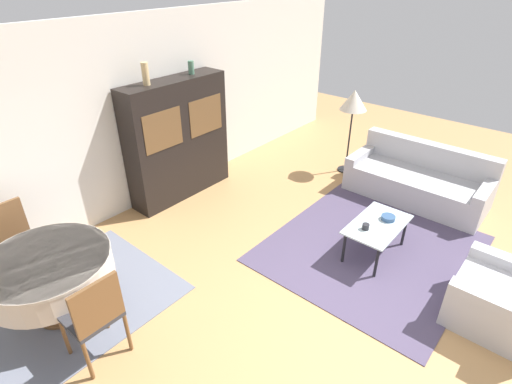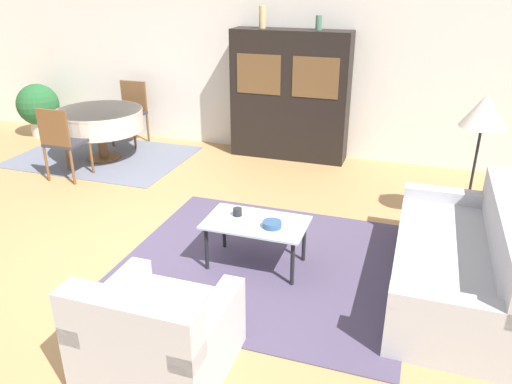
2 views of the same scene
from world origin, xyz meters
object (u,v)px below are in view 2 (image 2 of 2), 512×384
object	(u,v)px
couch	(459,263)
vase_short	(319,23)
dining_chair_near	(61,139)
dining_chair_far	(131,109)
potted_plant	(38,107)
cup	(237,212)
armchair	(157,337)
dining_table	(100,120)
floor_lamp	(484,115)
coffee_table	(256,227)
display_cabinet	(290,96)
bowl	(272,224)
vase_tall	(262,17)

from	to	relation	value
couch	vase_short	world-z (taller)	vase_short
dining_chair_near	couch	bearing A→B (deg)	-12.87
dining_chair_far	potted_plant	world-z (taller)	dining_chair_far
cup	dining_chair_near	bearing A→B (deg)	157.82
armchair	potted_plant	xyz separation A→B (m)	(-4.56, 4.28, 0.20)
dining_table	floor_lamp	distance (m)	5.03
cup	potted_plant	bearing A→B (deg)	149.26
coffee_table	dining_chair_near	bearing A→B (deg)	158.10
display_cabinet	bowl	distance (m)	3.22
floor_lamp	vase_tall	size ratio (longest dim) A/B	4.88
coffee_table	dining_chair_far	size ratio (longest dim) A/B	0.96
dining_chair_near	floor_lamp	distance (m)	4.99
dining_chair_near	potted_plant	world-z (taller)	dining_chair_near
coffee_table	dining_table	size ratio (longest dim) A/B	0.75
cup	bowl	distance (m)	0.39
dining_table	potted_plant	xyz separation A→B (m)	(-1.69, 0.70, -0.10)
floor_lamp	potted_plant	xyz separation A→B (m)	(-6.63, 1.33, -0.75)
armchair	display_cabinet	distance (m)	4.63
floor_lamp	dining_table	bearing A→B (deg)	172.77
display_cabinet	vase_short	bearing A→B (deg)	0.14
display_cabinet	dining_chair_near	world-z (taller)	display_cabinet
display_cabinet	cup	bearing A→B (deg)	-84.00
couch	bowl	distance (m)	1.61
coffee_table	potted_plant	bearing A→B (deg)	149.76
dining_table	dining_chair_far	bearing A→B (deg)	90.00
dining_chair_near	cup	size ratio (longest dim) A/B	11.52
dining_chair_near	cup	distance (m)	3.09
vase_tall	couch	bearing A→B (deg)	-47.48
couch	vase_tall	size ratio (longest dim) A/B	6.90
dining_chair_near	vase_tall	xyz separation A→B (m)	(2.13, 1.84, 1.41)
cup	vase_tall	size ratio (longest dim) A/B	0.28
armchair	potted_plant	distance (m)	6.26
couch	cup	xyz separation A→B (m)	(-1.96, -0.07, 0.20)
armchair	display_cabinet	size ratio (longest dim) A/B	0.50
dining_chair_near	cup	world-z (taller)	dining_chair_near
coffee_table	floor_lamp	xyz separation A→B (m)	(1.88, 1.44, 0.83)
armchair	dining_chair_near	bearing A→B (deg)	136.37
cup	vase_tall	bearing A→B (deg)	103.77
dining_table	dining_chair_near	bearing A→B (deg)	-90.00
coffee_table	bowl	bearing A→B (deg)	-18.14
couch	dining_chair_near	xyz separation A→B (m)	(-4.82, 1.10, 0.27)
cup	vase_short	distance (m)	3.32
display_cabinet	cup	xyz separation A→B (m)	(0.32, -3.00, -0.42)
display_cabinet	coffee_table	bearing A→B (deg)	-80.39
dining_table	potted_plant	size ratio (longest dim) A/B	1.43
coffee_table	dining_chair_near	distance (m)	3.31
cup	dining_table	bearing A→B (deg)	145.00
dining_chair_near	cup	xyz separation A→B (m)	(2.86, -1.17, -0.07)
dining_chair_far	coffee_table	bearing A→B (deg)	136.52
coffee_table	dining_chair_near	size ratio (longest dim) A/B	0.96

